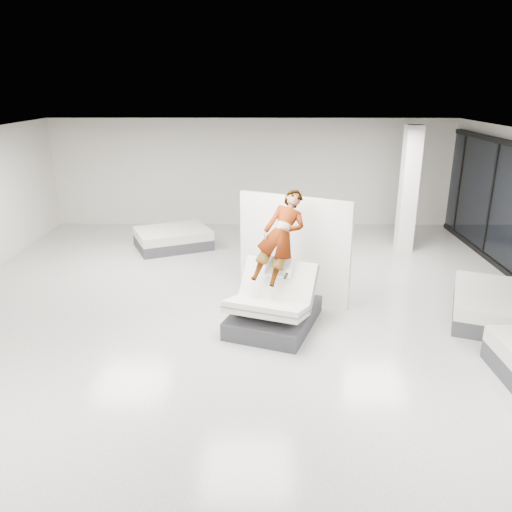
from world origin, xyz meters
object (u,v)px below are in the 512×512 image
Objects in this scene: remote at (286,276)px; flat_bed_right_far at (497,307)px; flat_bed_left_far at (173,238)px; divider_panel at (294,249)px; hero_bed at (274,308)px; column at (408,190)px; person at (280,256)px.

remote is 0.06× the size of flat_bed_right_far.
flat_bed_left_far is (-2.76, 4.63, -0.75)m from remote.
divider_panel is (0.21, 1.30, 0.06)m from remote.
remote is at bearing -72.33° from divider_panel.
hero_bed is 5.77m from column.
hero_bed is 15.19× the size of remote.
remote is 5.61m from column.
remote is 3.98m from flat_bed_right_far.
flat_bed_right_far is at bearing -81.91° from column.
divider_panel is at bearing -48.25° from flat_bed_left_far.
column is at bearing 72.71° from divider_panel.
person is 4.10m from flat_bed_right_far.
person is at bearing -81.48° from divider_panel.
hero_bed is at bearing -81.92° from divider_panel.
hero_bed reaches higher than remote.
divider_panel is at bearing 91.68° from person.
flat_bed_left_far is (-6.66, 4.28, -0.02)m from flat_bed_right_far.
person reaches higher than hero_bed.
column is at bearing 73.64° from remote.
flat_bed_right_far is 1.05× the size of flat_bed_left_far.
hero_bed is at bearing -176.32° from flat_bed_right_far.
hero_bed is 0.66× the size of column.
column is at bearing -1.26° from flat_bed_left_far.
column is (-0.59, 4.15, 1.33)m from flat_bed_right_far.
flat_bed_right_far is 4.40m from column.
column reaches higher than flat_bed_right_far.
person is 0.96m from divider_panel.
flat_bed_left_far is at bearing 158.55° from divider_panel.
flat_bed_left_far is (-2.56, 4.54, -0.10)m from hero_bed.
divider_panel reaches higher than flat_bed_left_far.
flat_bed_right_far reaches higher than flat_bed_left_far.
column is (3.10, 3.20, 0.54)m from divider_panel.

